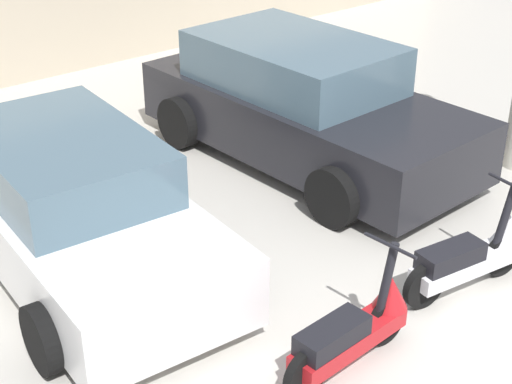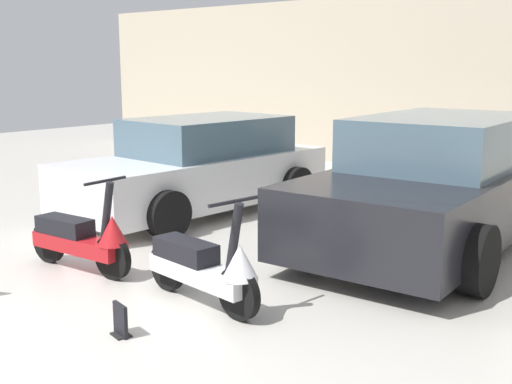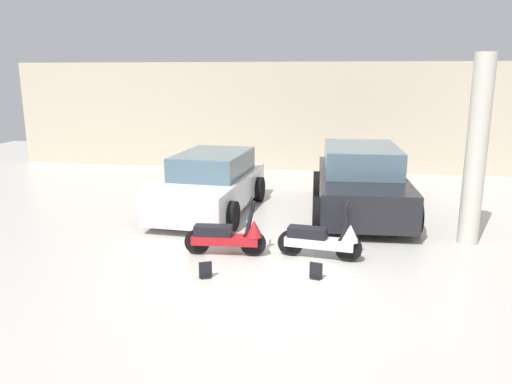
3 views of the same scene
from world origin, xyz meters
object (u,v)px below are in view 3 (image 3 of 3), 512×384
(placard_near_right_scooter, at_px, (316,272))
(support_column_side, at_px, (476,151))
(scooter_front_right, at_px, (323,239))
(placard_near_left_scooter, at_px, (205,271))
(car_rear_left, at_px, (211,184))
(scooter_front_left, at_px, (229,236))
(car_rear_center, at_px, (361,181))

(placard_near_right_scooter, relative_size, support_column_side, 0.08)
(scooter_front_right, distance_m, placard_near_right_scooter, 0.92)
(scooter_front_right, distance_m, placard_near_left_scooter, 2.10)
(car_rear_left, relative_size, support_column_side, 1.17)
(scooter_front_right, height_order, placard_near_right_scooter, scooter_front_right)
(placard_near_left_scooter, xyz_separation_m, placard_near_right_scooter, (1.68, 0.24, 0.00))
(scooter_front_left, relative_size, car_rear_center, 0.32)
(scooter_front_left, relative_size, placard_near_right_scooter, 5.47)
(car_rear_center, bearing_deg, scooter_front_right, -15.74)
(scooter_front_right, xyz_separation_m, car_rear_center, (0.73, 3.12, 0.36))
(car_rear_center, distance_m, placard_near_left_scooter, 4.96)
(car_rear_left, distance_m, car_rear_center, 3.39)
(scooter_front_left, distance_m, car_rear_center, 3.99)
(scooter_front_left, xyz_separation_m, placard_near_left_scooter, (-0.14, -1.04, -0.24))
(car_rear_center, xyz_separation_m, support_column_side, (1.91, -1.86, 1.01))
(car_rear_left, xyz_separation_m, placard_near_right_scooter, (2.55, -3.53, -0.52))
(scooter_front_right, bearing_deg, placard_near_left_scooter, -139.78)
(scooter_front_right, relative_size, placard_near_right_scooter, 5.52)
(placard_near_left_scooter, distance_m, support_column_side, 5.25)
(placard_near_right_scooter, xyz_separation_m, support_column_side, (2.71, 2.14, 1.60))
(car_rear_left, bearing_deg, placard_near_right_scooter, 39.71)
(placard_near_left_scooter, bearing_deg, placard_near_right_scooter, 8.27)
(scooter_front_right, distance_m, car_rear_left, 3.74)
(car_rear_left, distance_m, placard_near_right_scooter, 4.39)
(scooter_front_left, relative_size, scooter_front_right, 0.99)
(car_rear_center, bearing_deg, placard_near_left_scooter, -32.92)
(scooter_front_right, relative_size, car_rear_center, 0.32)
(car_rear_left, height_order, placard_near_right_scooter, car_rear_left)
(placard_near_right_scooter, distance_m, support_column_side, 3.81)
(car_rear_center, xyz_separation_m, placard_near_right_scooter, (-0.80, -4.00, -0.60))
(placard_near_right_scooter, bearing_deg, car_rear_center, 78.67)
(scooter_front_left, relative_size, support_column_side, 0.41)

